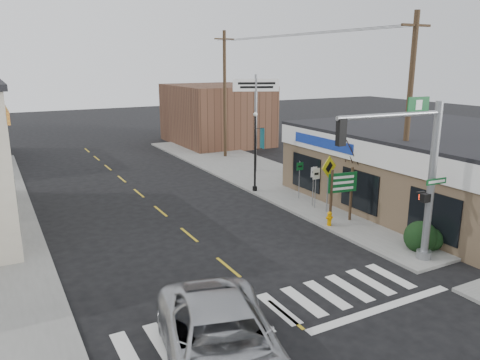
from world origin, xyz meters
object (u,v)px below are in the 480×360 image
traffic_signal_pole (419,167)px  fire_hydrant (329,218)px  dance_center_sign (256,99)px  suv (223,344)px  guide_sign (342,188)px  lamp_post (256,146)px  bare_tree (357,145)px  utility_pole_near (408,120)px  utility_pole_far (225,94)px

traffic_signal_pole → fire_hydrant: (-0.13, 4.85, -3.46)m
dance_center_sign → traffic_signal_pole: bearing=-75.4°
suv → guide_sign: size_ratio=2.36×
traffic_signal_pole → lamp_post: bearing=94.1°
fire_hydrant → bare_tree: size_ratio=0.16×
traffic_signal_pole → fire_hydrant: size_ratio=9.16×
guide_sign → dance_center_sign: (1.90, 11.56, 3.38)m
lamp_post → suv: bearing=-128.4°
suv → utility_pole_near: bearing=39.8°
bare_tree → guide_sign: bearing=-149.3°
dance_center_sign → guide_sign: bearing=-76.0°
utility_pole_far → lamp_post: bearing=-109.4°
traffic_signal_pole → dance_center_sign: bearing=84.9°
bare_tree → suv: bearing=-144.6°
traffic_signal_pole → utility_pole_near: bearing=52.4°
dance_center_sign → suv: bearing=-99.0°
bare_tree → utility_pole_near: utility_pole_near is taller
traffic_signal_pole → utility_pole_far: bearing=85.9°
lamp_post → dance_center_sign: size_ratio=0.70×
suv → lamp_post: size_ratio=1.33×
fire_hydrant → utility_pole_near: (3.20, -1.37, 4.68)m
guide_sign → suv: bearing=-134.7°
bare_tree → utility_pole_far: 16.40m
traffic_signal_pole → bare_tree: 6.54m
dance_center_sign → utility_pole_far: 5.84m
lamp_post → dance_center_sign: (2.64, 4.56, 2.35)m
lamp_post → guide_sign: bearing=-89.2°
dance_center_sign → utility_pole_far: bearing=108.5°
guide_sign → bare_tree: size_ratio=0.60×
lamp_post → bare_tree: lamp_post is taller
dance_center_sign → bare_tree: size_ratio=1.52×
guide_sign → dance_center_sign: size_ratio=0.40×
traffic_signal_pole → utility_pole_far: size_ratio=0.64×
suv → guide_sign: (10.16, 7.44, 1.00)m
suv → utility_pole_near: 14.55m
guide_sign → utility_pole_far: utility_pole_far is taller
lamp_post → utility_pole_far: size_ratio=0.48×
fire_hydrant → dance_center_sign: size_ratio=0.10×
dance_center_sign → bare_tree: dance_center_sign is taller
suv → utility_pole_near: (12.56, 5.94, 4.31)m
utility_pole_far → suv: bearing=-119.4°
suv → guide_sign: guide_sign is taller
utility_pole_near → suv: bearing=-153.8°
utility_pole_near → utility_pole_far: utility_pole_far is taller
suv → bare_tree: bare_tree is taller
traffic_signal_pole → dance_center_sign: size_ratio=0.95×
traffic_signal_pole → dance_center_sign: 16.79m
traffic_signal_pole → lamp_post: traffic_signal_pole is taller
lamp_post → bare_tree: size_ratio=1.07×
fire_hydrant → traffic_signal_pole: bearing=-88.4°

